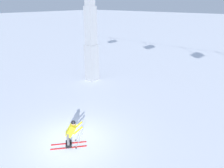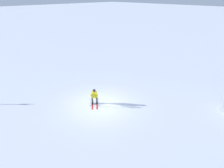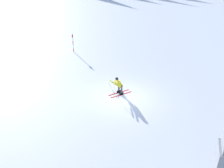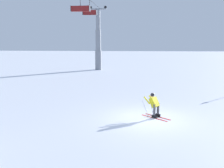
{
  "view_description": "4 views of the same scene",
  "coord_description": "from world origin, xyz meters",
  "px_view_note": "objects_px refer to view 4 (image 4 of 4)",
  "views": [
    {
      "loc": [
        7.79,
        -5.94,
        6.64
      ],
      "look_at": [
        0.84,
        2.17,
        2.63
      ],
      "focal_mm": 35.47,
      "sensor_mm": 36.0,
      "label": 1
    },
    {
      "loc": [
        9.04,
        10.36,
        7.82
      ],
      "look_at": [
        0.14,
        1.33,
        2.17
      ],
      "focal_mm": 33.14,
      "sensor_mm": 36.0,
      "label": 2
    },
    {
      "loc": [
        -4.03,
        13.81,
        8.36
      ],
      "look_at": [
        0.0,
        2.14,
        2.06
      ],
      "focal_mm": 38.02,
      "sensor_mm": 36.0,
      "label": 3
    },
    {
      "loc": [
        -13.17,
        0.53,
        4.11
      ],
      "look_at": [
        -0.09,
        2.04,
        1.94
      ],
      "focal_mm": 38.9,
      "sensor_mm": 36.0,
      "label": 4
    }
  ],
  "objects_px": {
    "skier_carving_main": "(154,104)",
    "lift_tower_far": "(98,44)",
    "chairlift_seat_fourth": "(90,12)",
    "chairlift_seat_middle": "(80,8)"
  },
  "relations": [
    {
      "from": "lift_tower_far",
      "to": "chairlift_seat_fourth",
      "type": "distance_m",
      "value": 7.7
    },
    {
      "from": "skier_carving_main",
      "to": "lift_tower_far",
      "type": "distance_m",
      "value": 26.48
    },
    {
      "from": "chairlift_seat_fourth",
      "to": "lift_tower_far",
      "type": "bearing_deg",
      "value": 0.0
    },
    {
      "from": "skier_carving_main",
      "to": "lift_tower_far",
      "type": "relative_size",
      "value": 0.16
    },
    {
      "from": "skier_carving_main",
      "to": "lift_tower_far",
      "type": "bearing_deg",
      "value": 16.59
    },
    {
      "from": "skier_carving_main",
      "to": "chairlift_seat_fourth",
      "type": "height_order",
      "value": "chairlift_seat_fourth"
    },
    {
      "from": "skier_carving_main",
      "to": "chairlift_seat_fourth",
      "type": "xyz_separation_m",
      "value": [
        18.67,
        7.5,
        7.43
      ]
    },
    {
      "from": "chairlift_seat_fourth",
      "to": "skier_carving_main",
      "type": "bearing_deg",
      "value": -158.11
    },
    {
      "from": "lift_tower_far",
      "to": "chairlift_seat_fourth",
      "type": "xyz_separation_m",
      "value": [
        -6.51,
        -0.0,
        4.11
      ]
    },
    {
      "from": "chairlift_seat_middle",
      "to": "chairlift_seat_fourth",
      "type": "height_order",
      "value": "same"
    }
  ]
}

